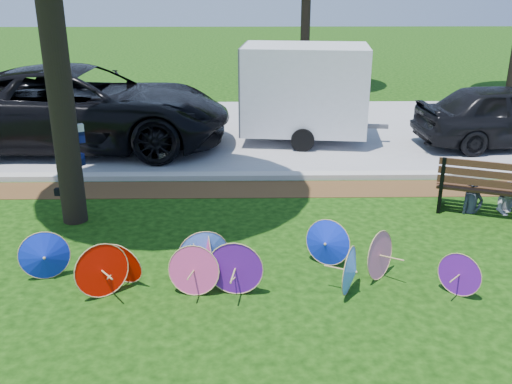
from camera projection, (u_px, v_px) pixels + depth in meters
ground at (222, 305)px, 7.83m from camera, size 90.00×90.00×0.00m
mulch_strip at (230, 189)px, 12.03m from camera, size 90.00×1.00×0.01m
curb at (231, 176)px, 12.67m from camera, size 90.00×0.30×0.12m
street at (235, 131)px, 16.56m from camera, size 90.00×8.00×0.01m
parasol_pile at (228, 261)px, 8.26m from camera, size 6.65×1.50×0.81m
black_van at (82, 107)px, 14.68m from camera, size 7.67×3.72×2.10m
dark_pickup at (510, 116)px, 14.82m from camera, size 4.95×2.31×1.64m
cargo_trailer at (305, 89)px, 15.09m from camera, size 3.43×2.39×2.85m
park_bench at (494, 186)px, 10.66m from camera, size 2.25×1.49×1.10m
person_left at (475, 181)px, 10.68m from camera, size 0.53×0.42×1.27m
person_right at (512, 184)px, 10.71m from camera, size 0.59×0.48×1.15m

